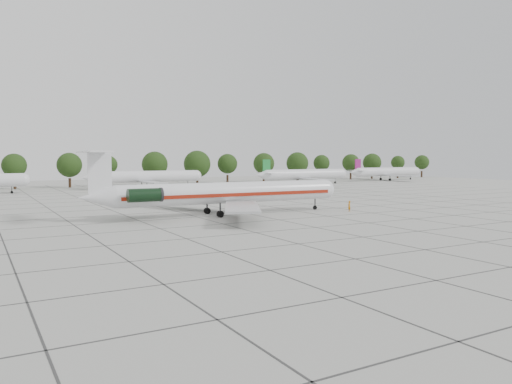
% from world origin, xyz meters
% --- Properties ---
extents(ground, '(260.00, 260.00, 0.00)m').
position_xyz_m(ground, '(0.00, 0.00, 0.00)').
color(ground, '#AAAAA3').
rests_on(ground, ground).
extents(apron_joints, '(170.00, 170.00, 0.02)m').
position_xyz_m(apron_joints, '(0.00, 15.00, 0.01)').
color(apron_joints, '#383838').
rests_on(apron_joints, ground).
extents(main_airliner, '(38.27, 30.05, 8.97)m').
position_xyz_m(main_airliner, '(-4.80, 8.46, 3.17)').
color(main_airliner, silver).
rests_on(main_airliner, ground).
extents(ground_crew, '(0.69, 0.59, 1.59)m').
position_xyz_m(ground_crew, '(14.58, 3.29, 0.79)').
color(ground_crew, '#C3710B').
rests_on(ground_crew, ground).
extents(bg_airliner_c, '(28.24, 27.20, 7.40)m').
position_xyz_m(bg_airliner_c, '(5.64, 73.18, 2.91)').
color(bg_airliner_c, silver).
rests_on(bg_airliner_c, ground).
extents(bg_airliner_d, '(28.24, 27.20, 7.40)m').
position_xyz_m(bg_airliner_d, '(51.31, 66.34, 2.91)').
color(bg_airliner_d, silver).
rests_on(bg_airliner_d, ground).
extents(bg_airliner_e, '(28.24, 27.20, 7.40)m').
position_xyz_m(bg_airliner_e, '(90.65, 72.76, 2.91)').
color(bg_airliner_e, silver).
rests_on(bg_airliner_e, ground).
extents(tree_line, '(249.86, 8.44, 10.22)m').
position_xyz_m(tree_line, '(-11.68, 85.00, 5.98)').
color(tree_line, '#332114').
rests_on(tree_line, ground).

